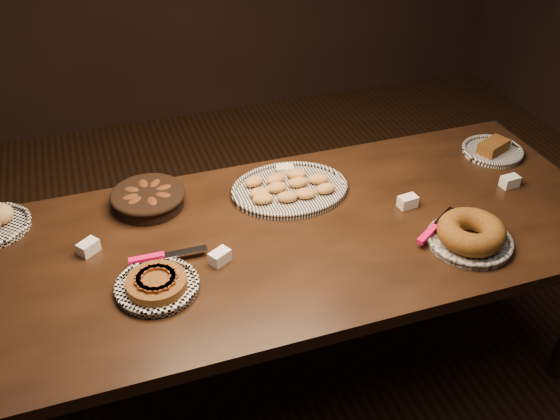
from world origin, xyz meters
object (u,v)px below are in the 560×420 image
object	(u,v)px
bundt_cake_plate	(470,235)
apple_tart_plate	(157,284)
madeleine_platter	(289,188)
buffet_table	(292,248)

from	to	relation	value
bundt_cake_plate	apple_tart_plate	bearing A→B (deg)	-169.68
madeleine_platter	buffet_table	bearing A→B (deg)	-131.18
madeleine_platter	bundt_cake_plate	world-z (taller)	bundt_cake_plate
buffet_table	apple_tart_plate	world-z (taller)	apple_tart_plate
buffet_table	bundt_cake_plate	size ratio (longest dim) A/B	7.06
madeleine_platter	bundt_cake_plate	distance (m)	0.71
buffet_table	apple_tart_plate	xyz separation A→B (m)	(-0.51, -0.14, 0.09)
buffet_table	madeleine_platter	xyz separation A→B (m)	(0.07, 0.24, 0.09)
buffet_table	apple_tart_plate	bearing A→B (deg)	-164.36
buffet_table	bundt_cake_plate	world-z (taller)	bundt_cake_plate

